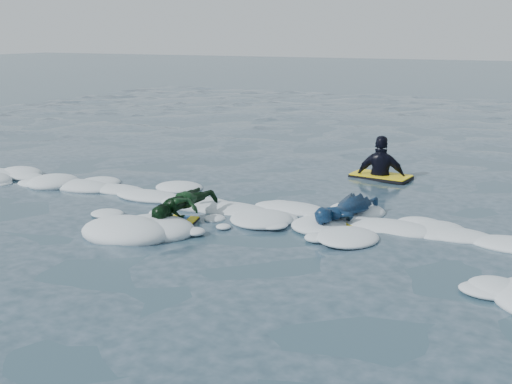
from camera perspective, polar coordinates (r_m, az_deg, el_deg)
ground at (r=8.74m, az=-3.45°, el=-4.27°), size 120.00×120.00×0.00m
foam_band at (r=9.61m, az=-0.45°, el=-2.53°), size 12.00×3.10×0.30m
prone_woman_unit at (r=9.50m, az=7.91°, el=-1.68°), size 0.83×1.56×0.37m
prone_child_unit at (r=9.44m, az=-6.43°, el=-1.42°), size 0.75×1.28×0.47m
waiting_rider_unit at (r=12.55m, az=11.03°, el=1.15°), size 1.19×0.76×1.68m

